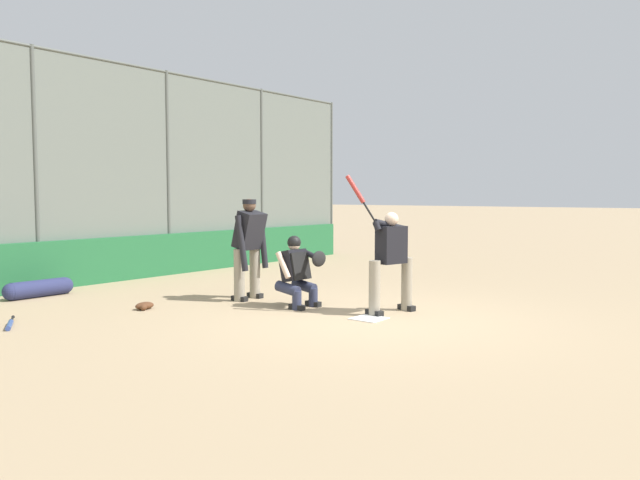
{
  "coord_description": "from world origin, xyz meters",
  "views": [
    {
      "loc": [
        7.2,
        4.75,
        1.73
      ],
      "look_at": [
        -0.17,
        -1.0,
        1.05
      ],
      "focal_mm": 35.0,
      "sensor_mm": 36.0,
      "label": 1
    }
  ],
  "objects_px": {
    "batter_at_plate": "(390,258)",
    "spare_bat_near_backstop": "(10,324)",
    "umpire_home": "(249,246)",
    "fielding_glove_on_dirt": "(144,306)",
    "catcher_behind_plate": "(298,270)",
    "equipment_bag_dugout_side": "(39,288)"
  },
  "relations": [
    {
      "from": "batter_at_plate",
      "to": "spare_bat_near_backstop",
      "type": "height_order",
      "value": "batter_at_plate"
    },
    {
      "from": "umpire_home",
      "to": "fielding_glove_on_dirt",
      "type": "relative_size",
      "value": 5.45
    },
    {
      "from": "catcher_behind_plate",
      "to": "spare_bat_near_backstop",
      "type": "bearing_deg",
      "value": -28.88
    },
    {
      "from": "umpire_home",
      "to": "fielding_glove_on_dirt",
      "type": "xyz_separation_m",
      "value": [
        1.61,
        -0.63,
        -0.84
      ]
    },
    {
      "from": "equipment_bag_dugout_side",
      "to": "spare_bat_near_backstop",
      "type": "bearing_deg",
      "value": 54.05
    },
    {
      "from": "batter_at_plate",
      "to": "spare_bat_near_backstop",
      "type": "distance_m",
      "value": 5.25
    },
    {
      "from": "umpire_home",
      "to": "spare_bat_near_backstop",
      "type": "bearing_deg",
      "value": -19.58
    },
    {
      "from": "spare_bat_near_backstop",
      "to": "equipment_bag_dugout_side",
      "type": "bearing_deg",
      "value": 174.03
    },
    {
      "from": "batter_at_plate",
      "to": "umpire_home",
      "type": "height_order",
      "value": "batter_at_plate"
    },
    {
      "from": "spare_bat_near_backstop",
      "to": "equipment_bag_dugout_side",
      "type": "height_order",
      "value": "equipment_bag_dugout_side"
    },
    {
      "from": "batter_at_plate",
      "to": "fielding_glove_on_dirt",
      "type": "bearing_deg",
      "value": -42.73
    },
    {
      "from": "umpire_home",
      "to": "catcher_behind_plate",
      "type": "bearing_deg",
      "value": 85.21
    },
    {
      "from": "catcher_behind_plate",
      "to": "equipment_bag_dugout_side",
      "type": "relative_size",
      "value": 0.9
    },
    {
      "from": "catcher_behind_plate",
      "to": "umpire_home",
      "type": "height_order",
      "value": "umpire_home"
    },
    {
      "from": "spare_bat_near_backstop",
      "to": "catcher_behind_plate",
      "type": "bearing_deg",
      "value": 88.98
    },
    {
      "from": "catcher_behind_plate",
      "to": "equipment_bag_dugout_side",
      "type": "height_order",
      "value": "catcher_behind_plate"
    },
    {
      "from": "fielding_glove_on_dirt",
      "to": "spare_bat_near_backstop",
      "type": "bearing_deg",
      "value": -11.18
    },
    {
      "from": "catcher_behind_plate",
      "to": "batter_at_plate",
      "type": "bearing_deg",
      "value": 110.5
    },
    {
      "from": "umpire_home",
      "to": "equipment_bag_dugout_side",
      "type": "height_order",
      "value": "umpire_home"
    },
    {
      "from": "batter_at_plate",
      "to": "umpire_home",
      "type": "xyz_separation_m",
      "value": [
        0.43,
        -2.44,
        0.09
      ]
    },
    {
      "from": "batter_at_plate",
      "to": "spare_bat_near_backstop",
      "type": "relative_size",
      "value": 2.68
    },
    {
      "from": "spare_bat_near_backstop",
      "to": "umpire_home",
      "type": "bearing_deg",
      "value": 103.94
    }
  ]
}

